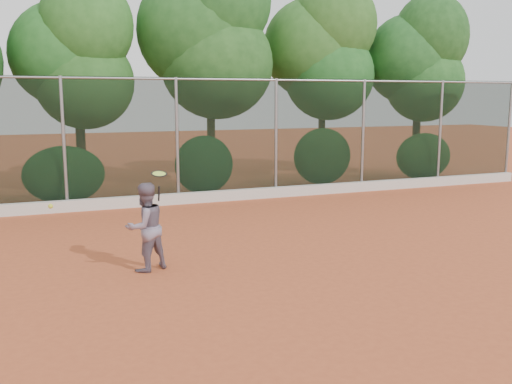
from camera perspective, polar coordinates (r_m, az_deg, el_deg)
name	(u,v)px	position (r m, az deg, el deg)	size (l,w,h in m)	color
ground	(277,273)	(9.83, 2.16, -8.11)	(80.00, 80.00, 0.00)	#B44F2A
concrete_curb	(180,199)	(16.10, -7.61, -0.65)	(24.00, 0.20, 0.30)	beige
tennis_player	(145,227)	(9.97, -11.01, -3.46)	(0.75, 0.58, 1.54)	slate
chainlink_fence	(177,137)	(16.07, -7.90, 5.46)	(24.09, 0.09, 3.50)	black
foliage_backdrop	(141,48)	(17.91, -11.38, 13.93)	(23.70, 3.63, 7.55)	#423019
tennis_racket	(159,176)	(9.78, -9.67, 1.58)	(0.27, 0.27, 0.53)	black
tennis_ball_in_flight	(51,206)	(9.20, -19.85, -1.35)	(0.07, 0.07, 0.07)	#CCD630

